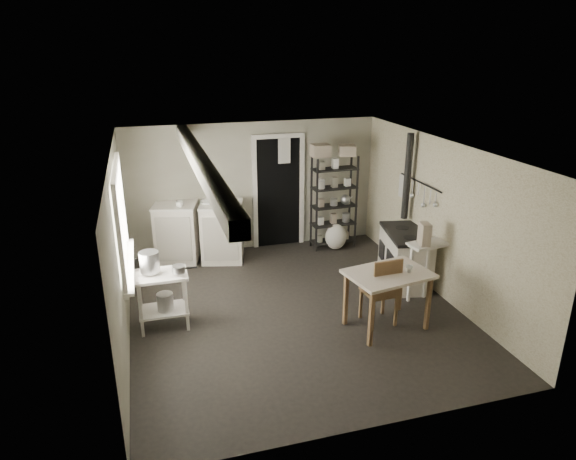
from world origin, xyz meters
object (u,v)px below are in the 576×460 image
object	(u,v)px
prep_table	(163,299)
flour_sack	(336,237)
shelf_rack	(334,197)
stove	(405,257)
chair	(379,290)
stockpot	(149,262)
work_table	(387,301)
base_cabinets	(200,235)

from	to	relation	value
prep_table	flour_sack	bearing A→B (deg)	31.11
shelf_rack	stove	bearing A→B (deg)	-75.29
stove	chair	distance (m)	1.37
stockpot	shelf_rack	world-z (taller)	shelf_rack
prep_table	work_table	bearing A→B (deg)	-16.39
stove	flour_sack	xyz separation A→B (m)	(-0.53, 1.61, -0.20)
stove	work_table	size ratio (longest dim) A/B	1.03
prep_table	shelf_rack	size ratio (longest dim) A/B	0.45
prep_table	shelf_rack	world-z (taller)	shelf_rack
base_cabinets	shelf_rack	size ratio (longest dim) A/B	0.91
stove	shelf_rack	bearing A→B (deg)	118.67
flour_sack	work_table	bearing A→B (deg)	-97.36
base_cabinets	stove	xyz separation A→B (m)	(2.96, -1.82, -0.02)
flour_sack	stove	bearing A→B (deg)	-71.87
prep_table	chair	distance (m)	2.87
prep_table	base_cabinets	xyz separation A→B (m)	(0.75, 2.13, 0.06)
stockpot	base_cabinets	size ratio (longest dim) A/B	0.17
work_table	flour_sack	size ratio (longest dim) A/B	2.19
stockpot	stove	bearing A→B (deg)	4.26
prep_table	stove	world-z (taller)	stove
prep_table	stockpot	xyz separation A→B (m)	(-0.12, 0.03, 0.54)
shelf_rack	work_table	bearing A→B (deg)	-99.19
stove	flour_sack	bearing A→B (deg)	119.75
prep_table	base_cabinets	size ratio (longest dim) A/B	0.50
chair	shelf_rack	bearing A→B (deg)	78.96
stockpot	stove	size ratio (longest dim) A/B	0.25
prep_table	flour_sack	world-z (taller)	prep_table
base_cabinets	stove	bearing A→B (deg)	-17.04
shelf_rack	work_table	xyz separation A→B (m)	(-0.35, -2.89, -0.57)
stockpot	work_table	size ratio (longest dim) A/B	0.26
base_cabinets	flour_sack	size ratio (longest dim) A/B	3.26
stockpot	stove	xyz separation A→B (m)	(3.83, 0.29, -0.50)
stove	prep_table	bearing A→B (deg)	-163.52
stockpot	flour_sack	xyz separation A→B (m)	(3.31, 1.89, -0.70)
work_table	prep_table	bearing A→B (deg)	163.61
chair	base_cabinets	bearing A→B (deg)	122.86
stockpot	flour_sack	bearing A→B (deg)	29.77
stove	work_table	world-z (taller)	stove
base_cabinets	shelf_rack	distance (m)	2.48
chair	work_table	bearing A→B (deg)	-75.39
stove	stockpot	bearing A→B (deg)	-164.11
stockpot	base_cabinets	world-z (taller)	stockpot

